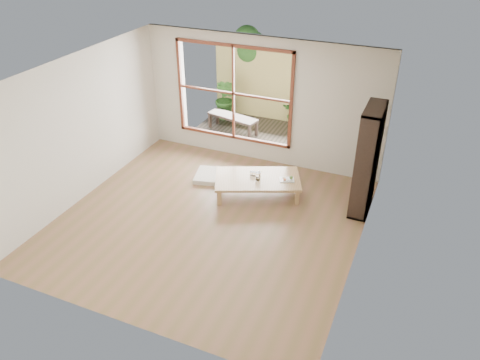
% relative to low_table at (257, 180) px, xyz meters
% --- Properties ---
extents(ground, '(5.00, 5.00, 0.00)m').
position_rel_low_table_xyz_m(ground, '(-0.45, -1.13, -0.30)').
color(ground, '#906548').
rests_on(ground, ground).
extents(low_table, '(1.78, 1.43, 0.34)m').
position_rel_low_table_xyz_m(low_table, '(0.00, 0.00, 0.00)').
color(low_table, '#AA8352').
rests_on(low_table, ground).
extents(floor_cushion, '(0.75, 0.75, 0.09)m').
position_rel_low_table_xyz_m(floor_cushion, '(-1.05, 0.19, -0.26)').
color(floor_cushion, white).
rests_on(floor_cushion, ground).
extents(bookshelf, '(0.31, 0.87, 1.93)m').
position_rel_low_table_xyz_m(bookshelf, '(1.88, 0.29, 0.66)').
color(bookshelf, black).
rests_on(bookshelf, ground).
extents(glass_tall, '(0.08, 0.08, 0.16)m').
position_rel_low_table_xyz_m(glass_tall, '(0.03, -0.05, 0.12)').
color(glass_tall, silver).
rests_on(glass_tall, low_table).
extents(glass_mid, '(0.07, 0.07, 0.10)m').
position_rel_low_table_xyz_m(glass_mid, '(0.00, 0.05, 0.09)').
color(glass_mid, silver).
rests_on(glass_mid, low_table).
extents(glass_short, '(0.06, 0.06, 0.08)m').
position_rel_low_table_xyz_m(glass_short, '(-0.10, 0.05, 0.08)').
color(glass_short, silver).
rests_on(glass_short, low_table).
extents(glass_small, '(0.06, 0.06, 0.08)m').
position_rel_low_table_xyz_m(glass_small, '(-0.14, 0.06, 0.08)').
color(glass_small, silver).
rests_on(glass_small, low_table).
extents(food_tray, '(0.32, 0.28, 0.08)m').
position_rel_low_table_xyz_m(food_tray, '(0.54, 0.15, 0.06)').
color(food_tray, white).
rests_on(food_tray, low_table).
extents(deck, '(2.80, 2.00, 0.05)m').
position_rel_low_table_xyz_m(deck, '(-1.05, 2.43, -0.30)').
color(deck, '#383029').
rests_on(deck, ground).
extents(garden_bench, '(1.30, 0.64, 0.40)m').
position_rel_low_table_xyz_m(garden_bench, '(-1.53, 2.33, 0.06)').
color(garden_bench, black).
rests_on(garden_bench, deck).
extents(bamboo_fence, '(2.80, 0.06, 1.80)m').
position_rel_low_table_xyz_m(bamboo_fence, '(-1.05, 3.43, 0.60)').
color(bamboo_fence, '#DBC770').
rests_on(bamboo_fence, ground).
extents(shrub_right, '(0.89, 0.80, 0.88)m').
position_rel_low_table_xyz_m(shrub_right, '(-0.09, 2.99, 0.17)').
color(shrub_right, '#386B27').
rests_on(shrub_right, deck).
extents(shrub_left, '(0.71, 0.64, 1.05)m').
position_rel_low_table_xyz_m(shrub_left, '(-2.00, 2.97, 0.25)').
color(shrub_left, '#386B27').
rests_on(shrub_left, deck).
extents(garden_tree, '(1.04, 0.85, 2.22)m').
position_rel_low_table_xyz_m(garden_tree, '(-1.72, 3.74, 1.32)').
color(garden_tree, '#4C3D2D').
rests_on(garden_tree, ground).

